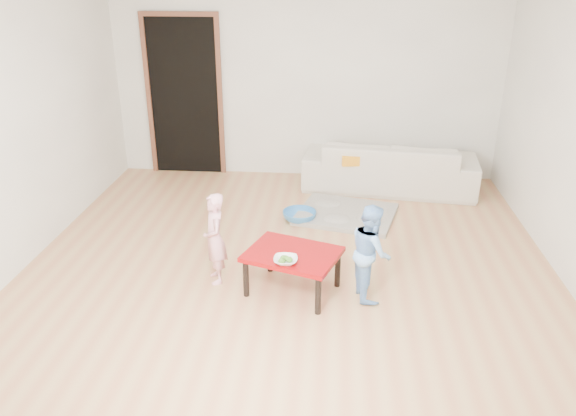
# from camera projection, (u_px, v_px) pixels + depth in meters

# --- Properties ---
(floor) EXTENTS (5.00, 5.00, 0.01)m
(floor) POSITION_uv_depth(u_px,v_px,m) (290.00, 261.00, 5.44)
(floor) COLOR #BC7B50
(floor) RESTS_ON ground
(back_wall) EXTENTS (5.00, 0.02, 2.60)m
(back_wall) POSITION_uv_depth(u_px,v_px,m) (306.00, 78.00, 7.21)
(back_wall) COLOR white
(back_wall) RESTS_ON floor
(left_wall) EXTENTS (0.02, 5.00, 2.60)m
(left_wall) POSITION_uv_depth(u_px,v_px,m) (17.00, 125.00, 5.12)
(left_wall) COLOR white
(left_wall) RESTS_ON floor
(doorway) EXTENTS (1.02, 0.08, 2.11)m
(doorway) POSITION_uv_depth(u_px,v_px,m) (185.00, 98.00, 7.42)
(doorway) COLOR brown
(doorway) RESTS_ON back_wall
(sofa) EXTENTS (2.22, 1.07, 0.62)m
(sofa) POSITION_uv_depth(u_px,v_px,m) (390.00, 165.00, 7.10)
(sofa) COLOR beige
(sofa) RESTS_ON floor
(cushion) EXTENTS (0.51, 0.47, 0.12)m
(cushion) POSITION_uv_depth(u_px,v_px,m) (358.00, 156.00, 6.91)
(cushion) COLOR orange
(cushion) RESTS_ON sofa
(red_table) EXTENTS (0.91, 0.79, 0.38)m
(red_table) POSITION_uv_depth(u_px,v_px,m) (293.00, 272.00, 4.88)
(red_table) COLOR maroon
(red_table) RESTS_ON floor
(bowl) EXTENTS (0.20, 0.20, 0.05)m
(bowl) POSITION_uv_depth(u_px,v_px,m) (286.00, 260.00, 4.62)
(bowl) COLOR white
(bowl) RESTS_ON red_table
(broccoli) EXTENTS (0.12, 0.12, 0.06)m
(broccoli) POSITION_uv_depth(u_px,v_px,m) (286.00, 260.00, 4.62)
(broccoli) COLOR #2D5919
(broccoli) RESTS_ON red_table
(child_pink) EXTENTS (0.30, 0.36, 0.84)m
(child_pink) POSITION_uv_depth(u_px,v_px,m) (215.00, 239.00, 4.95)
(child_pink) COLOR pink
(child_pink) RESTS_ON floor
(child_blue) EXTENTS (0.40, 0.47, 0.85)m
(child_blue) POSITION_uv_depth(u_px,v_px,m) (371.00, 252.00, 4.72)
(child_blue) COLOR #6998F4
(child_blue) RESTS_ON floor
(basin) EXTENTS (0.38, 0.38, 0.12)m
(basin) POSITION_uv_depth(u_px,v_px,m) (299.00, 216.00, 6.27)
(basin) COLOR #3379C1
(basin) RESTS_ON floor
(blanket) EXTENTS (1.24, 1.12, 0.05)m
(blanket) POSITION_uv_depth(u_px,v_px,m) (346.00, 214.00, 6.41)
(blanket) COLOR #A79F93
(blanket) RESTS_ON floor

